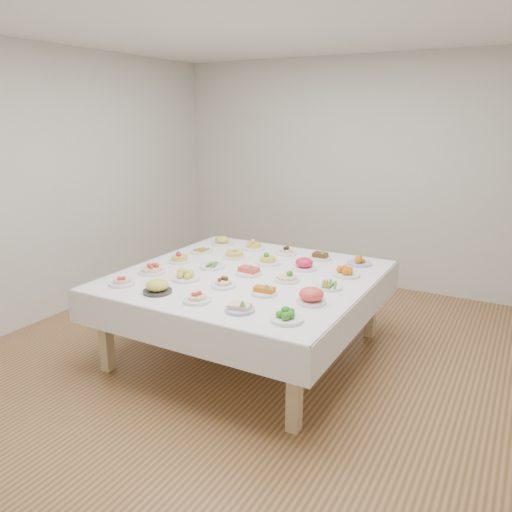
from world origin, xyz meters
The scene contains 27 objects.
room_envelope centered at (0.00, 0.00, 1.83)m, with size 5.02×5.02×2.81m.
display_table centered at (-0.21, 0.05, 0.68)m, with size 2.13×2.13×0.75m.
dish_0 centered at (-0.97, -0.71, 0.79)m, with size 0.21×0.21×0.10m.
dish_1 centered at (-0.59, -0.71, 0.81)m, with size 0.23×0.23×0.13m.
dish_2 centered at (-0.20, -0.72, 0.79)m, with size 0.21×0.21×0.10m.
dish_3 centered at (0.18, -0.72, 0.80)m, with size 0.21×0.21×0.10m.
dish_4 centered at (0.55, -0.71, 0.79)m, with size 0.23×0.23×0.10m.
dish_5 centered at (-0.96, -0.34, 0.81)m, with size 0.23×0.23×0.13m.
dish_6 centered at (-0.59, -0.34, 0.80)m, with size 0.24×0.24×0.11m.
dish_7 centered at (-0.21, -0.34, 0.79)m, with size 0.20×0.20×0.10m.
dish_8 centered at (0.17, -0.33, 0.79)m, with size 0.20×0.20×0.09m.
dish_9 centered at (0.56, -0.32, 0.81)m, with size 0.22×0.22×0.13m.
dish_10 centered at (-0.96, 0.05, 0.79)m, with size 0.20×0.20×0.11m.
dish_11 centered at (-0.59, 0.05, 0.77)m, with size 0.23×0.23×0.05m.
dish_12 centered at (-0.20, 0.05, 0.79)m, with size 0.23×0.23×0.10m.
dish_13 centered at (0.18, 0.04, 0.81)m, with size 0.24×0.24×0.13m.
dish_14 centered at (0.55, 0.05, 0.77)m, with size 0.21×0.21×0.05m.
dish_15 centered at (-0.98, 0.44, 0.77)m, with size 0.22×0.22×0.05m.
dish_16 centered at (-0.58, 0.43, 0.81)m, with size 0.20×0.20×0.12m.
dish_17 centered at (-0.20, 0.42, 0.81)m, with size 0.23×0.23×0.13m.
dish_18 centered at (0.17, 0.43, 0.80)m, with size 0.23×0.23×0.12m.
dish_19 centered at (0.56, 0.43, 0.79)m, with size 0.24×0.24×0.10m.
dish_20 centered at (-0.97, 0.81, 0.81)m, with size 0.23×0.23×0.13m.
dish_21 centered at (-0.58, 0.81, 0.81)m, with size 0.24×0.24×0.14m.
dish_22 centered at (-0.20, 0.81, 0.80)m, with size 0.22×0.22×0.11m.
dish_23 centered at (0.17, 0.80, 0.78)m, with size 0.22×0.22×0.09m.
dish_24 centered at (0.56, 0.81, 0.79)m, with size 0.23×0.23×0.09m.
Camera 1 is at (1.91, -3.57, 2.11)m, focal length 35.00 mm.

